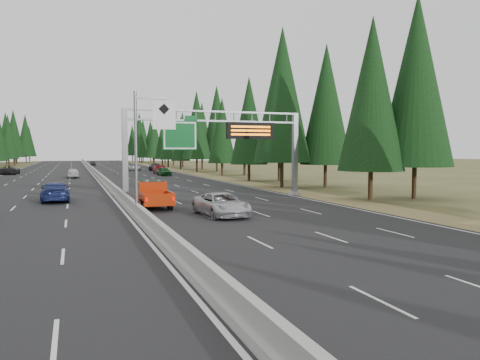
% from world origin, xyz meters
% --- Properties ---
extents(road, '(32.00, 260.00, 0.08)m').
position_xyz_m(road, '(0.00, 80.00, 0.04)').
color(road, black).
rests_on(road, ground).
extents(shoulder_right, '(3.60, 260.00, 0.06)m').
position_xyz_m(shoulder_right, '(17.80, 80.00, 0.03)').
color(shoulder_right, olive).
rests_on(shoulder_right, ground).
extents(median_barrier, '(0.70, 260.00, 0.85)m').
position_xyz_m(median_barrier, '(0.00, 80.00, 0.41)').
color(median_barrier, gray).
rests_on(median_barrier, road).
extents(sign_gantry, '(16.75, 0.98, 7.80)m').
position_xyz_m(sign_gantry, '(8.92, 34.88, 5.27)').
color(sign_gantry, slate).
rests_on(sign_gantry, road).
extents(hov_sign_pole, '(2.80, 0.50, 8.00)m').
position_xyz_m(hov_sign_pole, '(0.58, 24.97, 4.72)').
color(hov_sign_pole, slate).
rests_on(hov_sign_pole, road).
extents(tree_row_right, '(12.43, 242.17, 18.89)m').
position_xyz_m(tree_row_right, '(22.43, 75.98, 9.18)').
color(tree_row_right, black).
rests_on(tree_row_right, ground).
extents(silver_minivan, '(2.93, 5.55, 1.49)m').
position_xyz_m(silver_minivan, '(5.21, 23.45, 0.82)').
color(silver_minivan, '#B1B0B5').
rests_on(silver_minivan, road).
extents(red_pickup, '(2.14, 5.99, 1.95)m').
position_xyz_m(red_pickup, '(1.76, 29.85, 1.16)').
color(red_pickup, black).
rests_on(red_pickup, road).
extents(car_ahead_green, '(2.11, 4.46, 1.47)m').
position_xyz_m(car_ahead_green, '(10.82, 74.03, 0.82)').
color(car_ahead_green, '#114E1B').
rests_on(car_ahead_green, road).
extents(car_ahead_dkred, '(1.90, 4.92, 1.60)m').
position_xyz_m(car_ahead_dkred, '(11.21, 80.38, 0.88)').
color(car_ahead_dkred, '#540C10').
rests_on(car_ahead_dkred, road).
extents(car_ahead_dkgrey, '(2.70, 5.73, 1.62)m').
position_xyz_m(car_ahead_dkgrey, '(12.58, 92.58, 0.89)').
color(car_ahead_dkgrey, black).
rests_on(car_ahead_dkgrey, road).
extents(car_ahead_white, '(2.47, 5.28, 1.46)m').
position_xyz_m(car_ahead_white, '(8.72, 98.22, 0.81)').
color(car_ahead_white, '#BEBEBE').
rests_on(car_ahead_white, road).
extents(car_ahead_far, '(1.86, 4.22, 1.41)m').
position_xyz_m(car_ahead_far, '(1.50, 133.76, 0.79)').
color(car_ahead_far, black).
rests_on(car_ahead_far, road).
extents(car_onc_blue, '(2.33, 5.61, 1.62)m').
position_xyz_m(car_onc_blue, '(-5.21, 36.48, 0.89)').
color(car_onc_blue, navy).
rests_on(car_onc_blue, road).
extents(car_onc_white, '(1.91, 4.54, 1.54)m').
position_xyz_m(car_onc_white, '(-3.83, 71.95, 0.85)').
color(car_onc_white, silver).
rests_on(car_onc_white, road).
extents(car_onc_far, '(2.99, 5.91, 1.60)m').
position_xyz_m(car_onc_far, '(-14.50, 87.81, 0.88)').
color(car_onc_far, black).
rests_on(car_onc_far, road).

